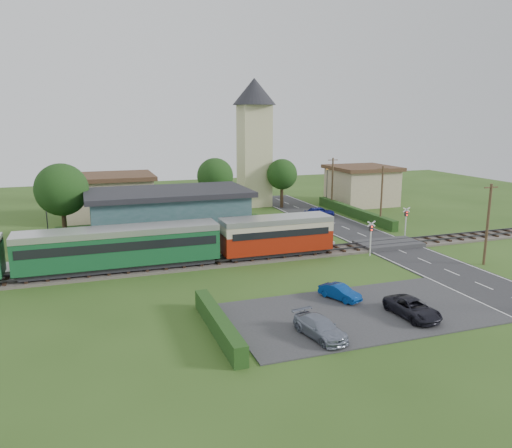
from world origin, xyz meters
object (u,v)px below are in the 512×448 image
object	(u,v)px
car_on_road	(319,212)
car_park_blue	(340,292)
church_tower	(254,133)
house_east	(362,185)
equipment_hut	(87,245)
pedestrian_far	(117,248)
station_building	(169,216)
crossing_signal_far	(406,218)
crossing_signal_near	(371,233)
car_park_dark	(413,308)
pedestrian_near	(254,236)
house_west	(109,196)
train	(78,250)
car_park_silver	(320,328)

from	to	relation	value
car_on_road	car_park_blue	xyz separation A→B (m)	(-11.52, -26.51, -0.13)
church_tower	car_park_blue	xyz separation A→B (m)	(-6.65, -37.50, -9.63)
car_on_road	house_east	bearing A→B (deg)	-61.37
equipment_hut	pedestrian_far	world-z (taller)	equipment_hut
station_building	crossing_signal_far	size ratio (longest dim) A/B	4.88
crossing_signal_near	car_park_dark	world-z (taller)	crossing_signal_near
pedestrian_near	station_building	bearing A→B (deg)	-40.87
house_west	pedestrian_near	xyz separation A→B (m)	(12.12, -19.82, -1.42)
station_building	crossing_signal_near	bearing A→B (deg)	-34.81
train	equipment_hut	bearing A→B (deg)	78.32
car_park_dark	pedestrian_far	bearing A→B (deg)	128.25
crossing_signal_far	pedestrian_far	xyz separation A→B (m)	(-29.15, 0.82, -0.86)
equipment_hut	car_on_road	size ratio (longest dim) A/B	0.64
car_park_dark	pedestrian_near	bearing A→B (deg)	98.97
station_building	crossing_signal_far	xyz separation A→B (m)	(23.60, -6.60, -0.55)
car_on_road	pedestrian_near	world-z (taller)	pedestrian_near
train	house_east	distance (m)	44.49
house_east	crossing_signal_far	world-z (taller)	house_east
train	pedestrian_near	world-z (taller)	train
train	car_park_silver	world-z (taller)	train
car_park_dark	pedestrian_far	xyz separation A→B (m)	(-16.76, 18.96, 0.63)
crossing_signal_near	pedestrian_far	xyz separation A→B (m)	(-21.95, 5.62, -0.86)
equipment_hut	crossing_signal_far	distance (m)	31.61
church_tower	house_east	world-z (taller)	church_tower
train	crossing_signal_far	distance (m)	32.35
station_building	car_park_dark	bearing A→B (deg)	-65.63
church_tower	crossing_signal_far	world-z (taller)	church_tower
house_east	car_park_dark	xyz separation A→B (m)	(-18.79, -37.75, -2.14)
car_park_blue	car_park_dark	world-z (taller)	car_park_dark
station_building	car_park_dark	distance (m)	27.24
crossing_signal_far	pedestrian_near	xyz separation A→B (m)	(-16.48, 0.79, -0.77)
car_park_dark	crossing_signal_far	bearing A→B (deg)	52.43
crossing_signal_near	car_on_road	xyz separation A→B (m)	(3.47, 17.42, -1.42)
train	house_east	bearing A→B (deg)	29.64
station_building	pedestrian_near	xyz separation A→B (m)	(7.12, -5.82, -1.32)
church_tower	car_park_silver	size ratio (longest dim) A/B	4.48
house_east	car_park_dark	size ratio (longest dim) A/B	2.14
church_tower	pedestrian_far	world-z (taller)	church_tower
station_building	pedestrian_far	bearing A→B (deg)	-133.87
house_west	equipment_hut	bearing A→B (deg)	-98.62
church_tower	car_park_dark	world-z (taller)	church_tower
train	station_building	bearing A→B (deg)	46.08
church_tower	car_park_dark	bearing A→B (deg)	-95.19
equipment_hut	car_park_silver	xyz separation A→B (m)	(12.36, -19.70, -1.10)
house_east	pedestrian_far	bearing A→B (deg)	-152.15
car_park_blue	church_tower	bearing A→B (deg)	57.03
train	car_park_dark	xyz separation A→B (m)	(19.87, -15.75, -1.53)
car_park_blue	pedestrian_near	size ratio (longest dim) A/B	1.69
car_on_road	car_park_dark	world-z (taller)	car_on_road
crossing_signal_far	car_park_dark	bearing A→B (deg)	-124.34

